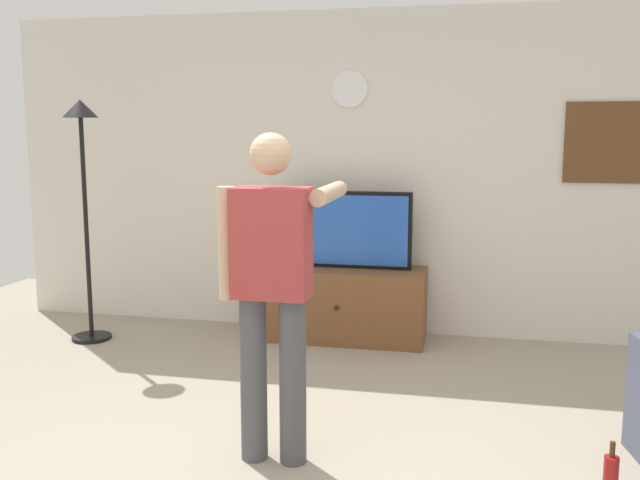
% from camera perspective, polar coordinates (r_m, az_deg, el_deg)
% --- Properties ---
extents(back_wall, '(6.40, 0.10, 2.70)m').
position_cam_1_polar(back_wall, '(6.04, 3.98, 5.30)').
color(back_wall, silver).
rests_on(back_wall, ground_plane).
extents(tv_stand, '(1.36, 0.53, 0.60)m').
position_cam_1_polar(tv_stand, '(5.89, 1.80, -5.14)').
color(tv_stand, brown).
rests_on(tv_stand, ground_plane).
extents(television, '(1.12, 0.07, 0.63)m').
position_cam_1_polar(television, '(5.81, 1.92, 0.85)').
color(television, black).
rests_on(television, tv_stand).
extents(wall_clock, '(0.30, 0.03, 0.30)m').
position_cam_1_polar(wall_clock, '(6.01, 2.40, 12.00)').
color(wall_clock, white).
extents(framed_picture, '(0.77, 0.04, 0.63)m').
position_cam_1_polar(framed_picture, '(6.01, 22.70, 7.23)').
color(framed_picture, brown).
extents(floor_lamp, '(0.32, 0.32, 1.96)m').
position_cam_1_polar(floor_lamp, '(6.02, -18.46, 5.33)').
color(floor_lamp, black).
rests_on(floor_lamp, ground_plane).
extents(person_standing_nearer_lamp, '(0.56, 0.78, 1.71)m').
position_cam_1_polar(person_standing_nearer_lamp, '(3.62, -3.80, -3.25)').
color(person_standing_nearer_lamp, '#4C4C51').
rests_on(person_standing_nearer_lamp, ground_plane).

